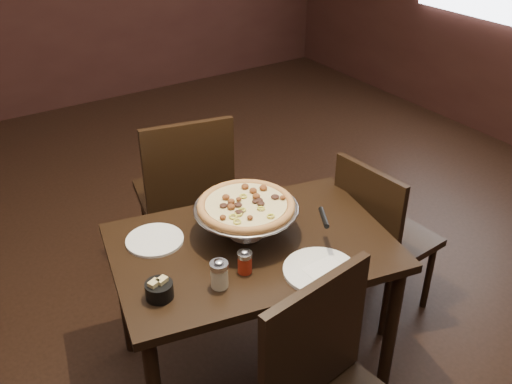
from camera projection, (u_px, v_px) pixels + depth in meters
room at (251, 61)px, 1.89m from camera, size 6.04×7.04×2.84m
dining_table at (252, 262)px, 2.28m from camera, size 1.20×0.92×0.68m
pizza_stand at (246, 206)px, 2.22m from camera, size 0.41×0.41×0.17m
parmesan_shaker at (219, 274)px, 1.99m from camera, size 0.07×0.07×0.11m
pepper_flake_shaker at (245, 262)px, 2.06m from camera, size 0.06×0.06×0.10m
packet_caddy at (159, 290)px, 1.95m from camera, size 0.10×0.10×0.08m
napkin_stack at (328, 273)px, 2.07m from camera, size 0.15×0.15×0.02m
plate_left at (155, 240)px, 2.25m from camera, size 0.23×0.23×0.01m
plate_near at (320, 271)px, 2.08m from camera, size 0.28×0.28×0.01m
serving_spatula at (324, 218)px, 2.15m from camera, size 0.16×0.16×0.02m
chair_far at (185, 192)px, 2.90m from camera, size 0.52×0.52×0.94m
chair_side at (379, 233)px, 2.68m from camera, size 0.42×0.42×0.84m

